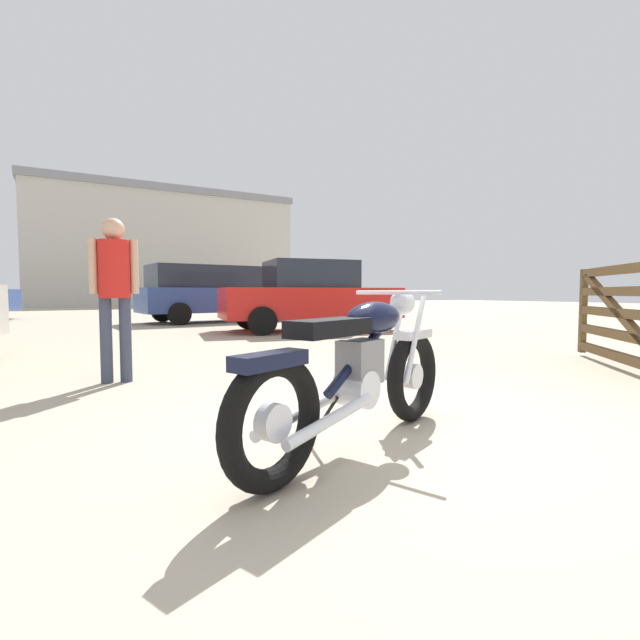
{
  "coord_description": "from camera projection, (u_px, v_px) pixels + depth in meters",
  "views": [
    {
      "loc": [
        -1.59,
        -2.25,
        0.91
      ],
      "look_at": [
        0.01,
        0.98,
        0.7
      ],
      "focal_mm": 25.29,
      "sensor_mm": 36.0,
      "label": 1
    }
  ],
  "objects": [
    {
      "name": "ground_plane",
      "position": [
        388.0,
        441.0,
        2.78
      ],
      "size": [
        80.0,
        80.0,
        0.0
      ],
      "primitive_type": "plane",
      "color": "tan"
    },
    {
      "name": "dark_sedan_left",
      "position": [
        215.0,
        292.0,
        14.11
      ],
      "size": [
        4.9,
        2.46,
        1.74
      ],
      "rotation": [
        0.0,
        0.0,
        0.14
      ],
      "color": "black",
      "rests_on": "ground_plane"
    },
    {
      "name": "bystander",
      "position": [
        114.0,
        282.0,
        4.53
      ],
      "size": [
        0.46,
        0.3,
        1.66
      ],
      "rotation": [
        0.0,
        0.0,
        1.55
      ],
      "color": "#383D51",
      "rests_on": "ground_plane"
    },
    {
      "name": "red_hatchback_near",
      "position": [
        310.0,
        296.0,
        10.83
      ],
      "size": [
        4.38,
        2.32,
        1.67
      ],
      "rotation": [
        0.0,
        0.0,
        3.02
      ],
      "color": "black",
      "rests_on": "ground_plane"
    },
    {
      "name": "vintage_motorcycle",
      "position": [
        360.0,
        372.0,
        2.64
      ],
      "size": [
        1.92,
        1.01,
        0.94
      ],
      "rotation": [
        0.0,
        0.0,
        0.46
      ],
      "color": "black",
      "rests_on": "ground_plane"
    },
    {
      "name": "timber_gate",
      "position": [
        633.0,
        311.0,
        5.06
      ],
      "size": [
        1.66,
        2.09,
        1.6
      ],
      "rotation": [
        0.0,
        0.0,
        0.91
      ],
      "color": "brown",
      "rests_on": "ground_plane"
    },
    {
      "name": "industrial_building",
      "position": [
        159.0,
        252.0,
        36.35
      ],
      "size": [
        19.16,
        12.56,
        8.45
      ],
      "rotation": [
        0.0,
        0.0,
        0.06
      ],
      "color": "beige",
      "rests_on": "ground_plane"
    }
  ]
}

